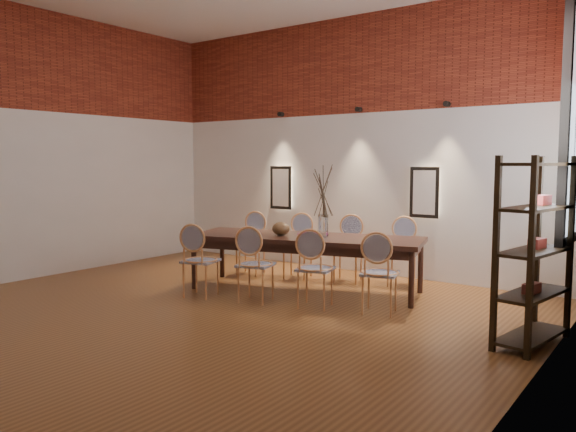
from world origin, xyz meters
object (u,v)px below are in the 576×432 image
Objects in this scene: chair_far_a at (250,244)px; book at (309,234)px; chair_near_b at (256,264)px; vase at (323,226)px; chair_far_c at (348,250)px; chair_near_a at (201,261)px; bowl at (281,229)px; chair_near_c at (315,269)px; shelving_rack at (534,251)px; chair_far_b at (298,247)px; chair_far_d at (402,253)px; dining_table at (305,263)px; chair_near_d at (380,273)px.

book is at bearing 149.64° from chair_far_a.
chair_near_b is 1.00m from book.
vase is 0.28m from book.
chair_far_c is 0.84m from book.
chair_near_a is 2.20m from chair_far_c.
vase is 0.59m from bowl.
chair_near_b is at bearing -78.70° from bowl.
chair_near_b is 3.62× the size of book.
chair_near_a and chair_near_c have the same top height.
bowl is 3.35m from shelving_rack.
shelving_rack reaches higher than chair_far_c.
chair_near_c and chair_far_b have the same top height.
chair_far_c is (-0.42, 1.50, 0.00)m from chair_near_c.
chair_far_a is at bearing 176.50° from shelving_rack.
chair_near_b is 3.13× the size of vase.
chair_near_b is 3.22m from shelving_rack.
chair_near_c and chair_far_a have the same top height.
bowl is 0.13× the size of shelving_rack.
chair_far_b is (0.33, 1.71, 0.00)m from chair_near_a.
bowl is at bearing 93.67° from chair_far_b.
chair_far_c is 3.21m from shelving_rack.
chair_far_b is 0.86m from book.
chair_far_a is 1.40m from book.
vase is at bearing 28.89° from chair_near_a.
chair_far_c is 3.92× the size of bowl.
chair_near_a and chair_far_c have the same top height.
chair_near_c is at bearing -29.74° from bowl.
chair_near_a reaches higher than bowl.
bowl is (-0.89, 0.51, 0.37)m from chair_near_c.
vase is at bearing 176.67° from shelving_rack.
chair_far_d is 3.13× the size of vase.
chair_near_b is 1.56m from chair_far_b.
chair_far_a is 3.62× the size of book.
dining_table is 0.88m from chair_far_b.
book is at bearing 36.24° from chair_near_a.
vase reaches higher than chair_far_b.
dining_table is at bearing 116.50° from chair_far_b.
shelving_rack is at bearing 145.78° from chair_far_b.
chair_near_c is 1.56m from chair_far_c.
chair_far_a is 3.92× the size of bowl.
chair_near_b and chair_far_c have the same top height.
shelving_rack is at bearing -10.37° from chair_near_b.
chair_far_c is (0.75, 0.21, 0.00)m from chair_far_b.
chair_far_d is (0.33, 1.71, 0.00)m from chair_near_c.
chair_near_d is at bearing 116.50° from chair_far_c.
chair_far_a and chair_far_d have the same top height.
chair_near_b is 1.56m from chair_near_d.
chair_far_d is 3.92× the size of bowl.
chair_near_b is 1.74m from chair_far_a.
book is at bearing 143.00° from chair_near_d.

